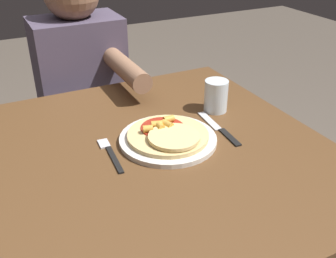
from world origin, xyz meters
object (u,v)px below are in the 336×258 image
(plate, at_px, (168,139))
(knife, at_px, (219,129))
(fork, at_px, (110,153))
(drinking_glass, at_px, (216,96))
(person_diner, at_px, (83,88))
(pizza, at_px, (168,134))
(dining_table, at_px, (158,184))

(plate, height_order, knife, plate)
(fork, height_order, drinking_glass, drinking_glass)
(fork, bearing_deg, knife, -3.03)
(fork, bearing_deg, person_diner, 81.38)
(person_diner, bearing_deg, knife, -69.87)
(plate, bearing_deg, person_diner, 96.30)
(pizza, relative_size, fork, 1.29)
(person_diner, bearing_deg, dining_table, -87.50)
(dining_table, bearing_deg, fork, 164.05)
(dining_table, xyz_separation_m, plate, (0.04, 0.02, 0.13))
(plate, distance_m, fork, 0.17)
(pizza, distance_m, fork, 0.17)
(dining_table, bearing_deg, person_diner, 92.50)
(drinking_glass, relative_size, person_diner, 0.09)
(fork, xyz_separation_m, knife, (0.33, -0.02, 0.00))
(drinking_glass, bearing_deg, pizza, -153.52)
(fork, bearing_deg, drinking_glass, 13.71)
(drinking_glass, bearing_deg, fork, -166.29)
(knife, bearing_deg, fork, 176.97)
(plate, xyz_separation_m, person_diner, (-0.07, 0.64, -0.08))
(pizza, bearing_deg, person_diner, 96.23)
(knife, distance_m, drinking_glass, 0.14)
(dining_table, height_order, drinking_glass, drinking_glass)
(drinking_glass, bearing_deg, knife, -116.93)
(drinking_glass, bearing_deg, person_diner, 118.86)
(dining_table, relative_size, pizza, 4.27)
(dining_table, height_order, person_diner, person_diner)
(plate, relative_size, person_diner, 0.23)
(dining_table, relative_size, knife, 4.38)
(dining_table, relative_size, drinking_glass, 9.50)
(dining_table, distance_m, pizza, 0.15)
(knife, relative_size, person_diner, 0.19)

